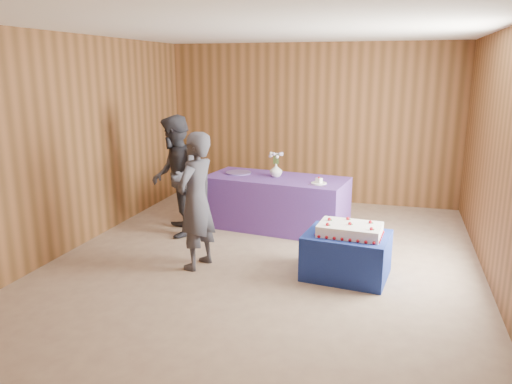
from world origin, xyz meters
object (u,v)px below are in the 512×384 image
at_px(cake_table, 346,255).
at_px(sheet_cake, 350,230).
at_px(guest_right, 175,176).
at_px(vase, 276,170).
at_px(guest_left, 196,201).
at_px(serving_table, 276,203).

bearing_deg(cake_table, sheet_cake, -37.08).
bearing_deg(guest_right, cake_table, 46.00).
height_order(vase, guest_right, guest_right).
height_order(sheet_cake, guest_right, guest_right).
distance_m(vase, guest_left, 1.83).
relative_size(serving_table, guest_right, 1.20).
bearing_deg(serving_table, cake_table, -44.68).
distance_m(cake_table, serving_table, 1.93).
height_order(cake_table, guest_right, guest_right).
relative_size(cake_table, guest_right, 0.54).
xyz_separation_m(serving_table, guest_left, (-0.53, -1.71, 0.42)).
height_order(sheet_cake, vase, vase).
relative_size(cake_table, guest_left, 0.56).
xyz_separation_m(vase, guest_right, (-1.24, -0.74, -0.01)).
relative_size(cake_table, sheet_cake, 1.22).
bearing_deg(vase, sheet_cake, -52.45).
bearing_deg(serving_table, vase, 122.52).
bearing_deg(sheet_cake, vase, 132.32).
bearing_deg(guest_right, serving_table, 93.65).
xyz_separation_m(cake_table, guest_left, (-1.71, -0.19, 0.55)).
xyz_separation_m(serving_table, guest_right, (-1.26, -0.70, 0.46)).
bearing_deg(vase, serving_table, -65.13).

